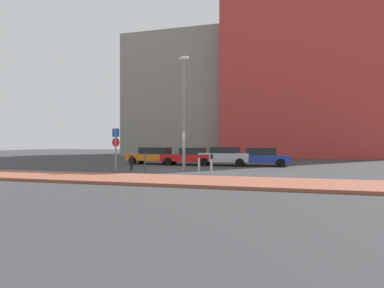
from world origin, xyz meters
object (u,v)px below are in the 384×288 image
object	(u,v)px
parked_car_orange	(154,155)
parking_meter	(145,157)
parked_car_silver	(224,156)
parked_car_blue	(260,156)
traffic_bollard_mid	(131,163)
traffic_bollard_edge	(211,167)
traffic_bollard_far	(212,162)
traffic_bollard_near	(199,164)
parked_car_red	(189,156)
parking_sign_post	(116,144)
street_lamp	(184,104)

from	to	relation	value
parked_car_orange	parking_meter	distance (m)	6.07
parked_car_silver	parked_car_blue	xyz separation A→B (m)	(2.82, 0.28, -0.04)
parked_car_silver	traffic_bollard_mid	xyz separation A→B (m)	(-5.43, -5.51, -0.30)
traffic_bollard_edge	parked_car_orange	bearing A→B (deg)	132.95
parking_meter	traffic_bollard_edge	world-z (taller)	parking_meter
parked_car_blue	traffic_bollard_far	bearing A→B (deg)	-123.07
parked_car_orange	parked_car_silver	world-z (taller)	parked_car_silver
parked_car_silver	traffic_bollard_near	bearing A→B (deg)	-99.88
traffic_bollard_far	parked_car_red	bearing A→B (deg)	122.02
traffic_bollard_edge	parking_sign_post	bearing A→B (deg)	174.42
parked_car_silver	traffic_bollard_near	size ratio (longest dim) A/B	4.88
parking_meter	traffic_bollard_mid	bearing A→B (deg)	172.99
parked_car_blue	traffic_bollard_edge	distance (m)	7.36
parked_car_red	parked_car_silver	bearing A→B (deg)	2.25
parked_car_orange	traffic_bollard_near	distance (m)	7.46
parked_car_orange	parked_car_red	bearing A→B (deg)	-5.29
parked_car_blue	traffic_bollard_far	distance (m)	5.54
parking_sign_post	parked_car_orange	bearing A→B (deg)	87.95
street_lamp	traffic_bollard_near	distance (m)	4.23
parked_car_orange	parked_car_blue	world-z (taller)	parked_car_orange
parked_car_orange	parked_car_silver	distance (m)	6.13
parked_car_orange	traffic_bollard_far	distance (m)	7.48
parked_car_blue	parking_meter	bearing A→B (deg)	-140.73
parking_sign_post	traffic_bollard_far	size ratio (longest dim) A/B	2.60
parking_meter	traffic_bollard_far	distance (m)	4.41
street_lamp	traffic_bollard_mid	distance (m)	5.29
parked_car_red	parked_car_silver	distance (m)	2.86
parking_meter	traffic_bollard_mid	distance (m)	1.12
traffic_bollard_mid	traffic_bollard_far	distance (m)	5.35
parking_sign_post	parked_car_blue	bearing A→B (deg)	34.17
parking_sign_post	street_lamp	size ratio (longest dim) A/B	0.37
parked_car_silver	traffic_bollard_edge	distance (m)	6.60
parked_car_silver	parking_sign_post	size ratio (longest dim) A/B	1.50
traffic_bollard_near	traffic_bollard_far	distance (m)	1.02
parked_car_orange	traffic_bollard_mid	distance (m)	5.75
parked_car_orange	parked_car_silver	xyz separation A→B (m)	(6.12, -0.19, 0.03)
parked_car_red	parking_meter	distance (m)	5.74
traffic_bollard_mid	parked_car_blue	bearing A→B (deg)	35.03
traffic_bollard_near	traffic_bollard_mid	bearing A→B (deg)	-174.99
street_lamp	traffic_bollard_mid	bearing A→B (deg)	-164.04
parking_sign_post	traffic_bollard_edge	bearing A→B (deg)	-5.58
parked_car_silver	parked_car_blue	distance (m)	2.84
parking_meter	street_lamp	bearing A→B (deg)	24.93
parking_sign_post	parked_car_red	bearing A→B (deg)	59.17
street_lamp	traffic_bollard_far	size ratio (longest dim) A/B	7.11
parked_car_red	traffic_bollard_edge	world-z (taller)	parked_car_red
parked_car_orange	parked_car_red	xyz separation A→B (m)	(3.26, -0.30, -0.02)
parking_sign_post	traffic_bollard_far	bearing A→B (deg)	14.42
street_lamp	traffic_bollard_far	bearing A→B (deg)	5.44
parked_car_silver	traffic_bollard_edge	xyz separation A→B (m)	(0.18, -6.58, -0.36)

